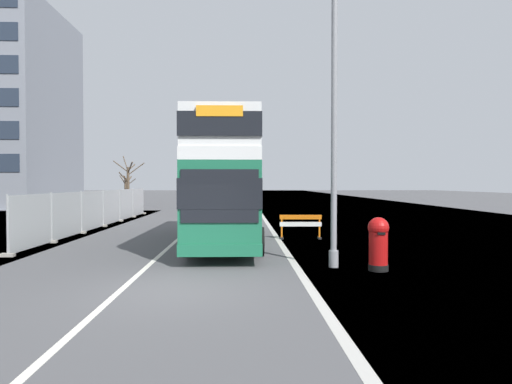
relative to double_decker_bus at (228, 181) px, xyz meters
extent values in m
cube|color=#4C4C4F|center=(-0.95, -8.15, -2.68)|extent=(140.00, 280.00, 0.10)
cube|color=#B2AFA8|center=(2.22, -8.15, -2.63)|extent=(0.24, 196.00, 0.01)
cube|color=silver|center=(-2.28, -8.15, -2.63)|extent=(0.16, 168.00, 0.01)
cube|color=#196042|center=(0.00, 0.01, -0.84)|extent=(2.63, 11.45, 2.87)
cube|color=silver|center=(0.00, 0.01, 0.79)|extent=(2.63, 11.45, 0.40)
cube|color=silver|center=(0.00, 0.01, 1.65)|extent=(2.60, 11.33, 1.32)
cube|color=black|center=(0.00, 0.01, -0.41)|extent=(2.66, 11.56, 0.92)
cube|color=black|center=(0.00, 0.01, 1.65)|extent=(2.64, 11.50, 0.73)
cube|color=black|center=(-0.07, -5.72, -0.48)|extent=(2.30, 0.09, 1.58)
cube|color=orange|center=(-0.07, -5.72, 2.02)|extent=(1.37, 0.08, 0.32)
cube|color=#196042|center=(0.00, 0.01, -2.10)|extent=(2.66, 11.56, 0.36)
cylinder|color=black|center=(-1.29, -3.52, -2.13)|extent=(0.31, 1.00, 1.00)
cylinder|color=black|center=(1.21, -3.55, -2.13)|extent=(0.31, 1.00, 1.00)
cylinder|color=black|center=(-1.21, 3.16, -2.13)|extent=(0.31, 1.00, 1.00)
cylinder|color=black|center=(1.29, 3.13, -2.13)|extent=(0.31, 1.00, 1.00)
cylinder|color=gray|center=(3.34, -5.62, 1.56)|extent=(0.18, 0.18, 8.39)
cylinder|color=gray|center=(3.34, -5.62, -2.38)|extent=(0.29, 0.29, 0.50)
cylinder|color=black|center=(4.52, -6.16, -2.54)|extent=(0.58, 0.58, 0.18)
cylinder|color=#AD0F0F|center=(4.52, -6.16, -1.92)|extent=(0.53, 0.53, 1.06)
sphere|color=#AD0F0F|center=(4.52, -6.16, -1.39)|extent=(0.60, 0.60, 0.60)
cube|color=black|center=(4.52, -6.44, -1.53)|extent=(0.22, 0.03, 0.07)
cube|color=orange|center=(3.25, 0.89, -1.64)|extent=(1.89, 0.15, 0.20)
cube|color=white|center=(3.25, 0.89, -1.96)|extent=(1.89, 0.15, 0.20)
cube|color=orange|center=(2.40, 0.92, -2.13)|extent=(0.07, 0.07, 0.99)
cube|color=black|center=(2.40, 0.92, -2.59)|extent=(0.16, 0.44, 0.08)
cube|color=orange|center=(4.11, 0.86, -2.13)|extent=(0.07, 0.07, 0.99)
cube|color=black|center=(4.11, 0.86, -2.59)|extent=(0.16, 0.44, 0.08)
cube|color=#A8AAAD|center=(-7.44, -1.73, -1.56)|extent=(0.04, 3.26, 2.05)
cube|color=#A8AAAD|center=(-7.44, 1.67, -1.56)|extent=(0.04, 3.26, 2.05)
cube|color=#A8AAAD|center=(-7.44, 5.07, -1.56)|extent=(0.04, 3.26, 2.05)
cube|color=#A8AAAD|center=(-7.44, 8.47, -1.56)|extent=(0.04, 3.26, 2.05)
cube|color=#A8AAAD|center=(-7.44, 11.87, -1.56)|extent=(0.04, 3.26, 2.05)
cube|color=#A8AAAD|center=(-7.44, 15.27, -1.56)|extent=(0.04, 3.26, 2.05)
cylinder|color=#939699|center=(-7.44, -3.43, -1.56)|extent=(0.06, 0.06, 2.15)
cube|color=gray|center=(-7.44, -3.43, -2.57)|extent=(0.44, 0.20, 0.12)
cylinder|color=#939699|center=(-7.44, -0.03, -1.56)|extent=(0.06, 0.06, 2.15)
cube|color=gray|center=(-7.44, -0.03, -2.57)|extent=(0.44, 0.20, 0.12)
cylinder|color=#939699|center=(-7.44, 3.37, -1.56)|extent=(0.06, 0.06, 2.15)
cube|color=gray|center=(-7.44, 3.37, -2.57)|extent=(0.44, 0.20, 0.12)
cylinder|color=#939699|center=(-7.44, 6.77, -1.56)|extent=(0.06, 0.06, 2.15)
cube|color=gray|center=(-7.44, 6.77, -2.57)|extent=(0.44, 0.20, 0.12)
cylinder|color=#939699|center=(-7.44, 10.17, -1.56)|extent=(0.06, 0.06, 2.15)
cube|color=gray|center=(-7.44, 10.17, -2.57)|extent=(0.44, 0.20, 0.12)
cylinder|color=#939699|center=(-7.44, 13.57, -1.56)|extent=(0.06, 0.06, 2.15)
cube|color=gray|center=(-7.44, 13.57, -2.57)|extent=(0.44, 0.20, 0.12)
cylinder|color=#939699|center=(-7.44, 16.97, -1.56)|extent=(0.06, 0.06, 2.15)
cube|color=gray|center=(-7.44, 16.97, -2.57)|extent=(0.44, 0.20, 0.12)
cube|color=maroon|center=(-0.52, 18.72, -1.79)|extent=(1.74, 3.83, 1.32)
cube|color=black|center=(-0.52, 18.72, -0.73)|extent=(1.60, 2.11, 0.81)
cylinder|color=black|center=(0.35, 19.91, -2.33)|extent=(0.20, 0.60, 0.60)
cylinder|color=black|center=(-1.39, 19.91, -2.33)|extent=(0.20, 0.60, 0.60)
cylinder|color=black|center=(0.35, 17.53, -2.33)|extent=(0.20, 0.60, 0.60)
cylinder|color=black|center=(-1.39, 17.53, -2.33)|extent=(0.20, 0.60, 0.60)
cube|color=black|center=(-0.33, 26.18, -1.78)|extent=(1.80, 4.54, 1.33)
cube|color=black|center=(-0.33, 26.18, -0.71)|extent=(1.66, 2.50, 0.82)
cylinder|color=black|center=(0.57, 27.59, -2.33)|extent=(0.20, 0.60, 0.60)
cylinder|color=black|center=(-1.24, 27.59, -2.33)|extent=(0.20, 0.60, 0.60)
cylinder|color=black|center=(0.57, 24.77, -2.33)|extent=(0.20, 0.60, 0.60)
cylinder|color=black|center=(-1.24, 24.77, -2.33)|extent=(0.20, 0.60, 0.60)
cube|color=maroon|center=(-0.76, 33.54, -1.76)|extent=(1.80, 3.84, 1.37)
cube|color=black|center=(-0.76, 33.54, -0.71)|extent=(1.66, 2.11, 0.73)
cylinder|color=black|center=(0.14, 34.73, -2.33)|extent=(0.20, 0.60, 0.60)
cylinder|color=black|center=(-1.66, 34.73, -2.33)|extent=(0.20, 0.60, 0.60)
cylinder|color=black|center=(0.14, 32.35, -2.33)|extent=(0.20, 0.60, 0.60)
cylinder|color=black|center=(-1.66, 32.35, -2.33)|extent=(0.20, 0.60, 0.60)
cylinder|color=#4C3D2D|center=(-13.48, 34.39, -1.04)|extent=(0.29, 0.29, 3.17)
cylinder|color=#4C3D2D|center=(-12.82, 34.20, -0.05)|extent=(1.40, 0.50, 1.05)
cylinder|color=#4C3D2D|center=(-13.31, 35.11, 0.15)|extent=(0.49, 1.55, 1.27)
cylinder|color=#4C3D2D|center=(-13.94, 34.88, 0.30)|extent=(1.07, 1.12, 1.16)
cylinder|color=#4C3D2D|center=(-13.77, 34.06, 0.76)|extent=(0.73, 0.82, 0.98)
cylinder|color=#4C3D2D|center=(-13.43, 34.02, 0.22)|extent=(0.22, 0.85, 1.12)
cylinder|color=#4C3D2D|center=(-12.63, 32.33, -0.43)|extent=(0.31, 0.31, 4.40)
cylinder|color=#4C3D2D|center=(-11.69, 32.39, 1.56)|extent=(1.94, 0.25, 1.51)
cylinder|color=#4C3D2D|center=(-12.37, 32.89, 1.75)|extent=(0.66, 1.23, 0.90)
cylinder|color=#4C3D2D|center=(-13.05, 32.89, 2.18)|extent=(0.98, 1.25, 1.92)
cylinder|color=#4C3D2D|center=(-13.53, 32.53, 1.85)|extent=(1.89, 0.53, 1.39)
cylinder|color=#4C3D2D|center=(-12.76, 31.84, 0.38)|extent=(0.37, 1.06, 0.78)
cylinder|color=#4C3D2D|center=(-12.23, 31.75, 1.72)|extent=(0.98, 1.32, 1.29)
camera|label=1|loc=(0.56, -18.39, -0.10)|focal=30.16mm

